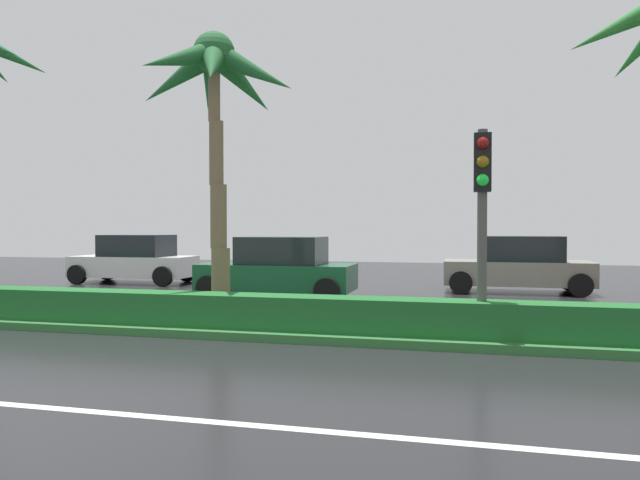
{
  "coord_description": "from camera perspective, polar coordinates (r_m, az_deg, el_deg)",
  "views": [
    {
      "loc": [
        4.82,
        -3.47,
        1.97
      ],
      "look_at": [
        1.46,
        10.15,
        1.68
      ],
      "focal_mm": 32.96,
      "sensor_mm": 36.0,
      "label": 1
    }
  ],
  "objects": [
    {
      "name": "ground_plane",
      "position": [
        13.52,
        -7.25,
        -7.41
      ],
      "size": [
        90.0,
        42.0,
        0.1
      ],
      "primitive_type": "cube",
      "color": "black"
    },
    {
      "name": "near_lane_divider_stripe",
      "position": [
        7.55,
        -27.38,
        -14.04
      ],
      "size": [
        81.0,
        0.14,
        0.01
      ],
      "primitive_type": "cube",
      "color": "white",
      "rests_on": "ground_plane"
    },
    {
      "name": "palm_tree_centre_left",
      "position": [
        13.32,
        -10.26,
        14.43
      ],
      "size": [
        3.75,
        3.67,
        6.06
      ],
      "color": "brown",
      "rests_on": "median_strip"
    },
    {
      "name": "median_strip",
      "position": [
        12.58,
        -8.9,
        -7.48
      ],
      "size": [
        85.5,
        4.0,
        0.15
      ],
      "primitive_type": "cube",
      "color": "#2D6B33",
      "rests_on": "ground_plane"
    },
    {
      "name": "car_in_traffic_third",
      "position": [
        16.45,
        -4.05,
        -2.8
      ],
      "size": [
        4.3,
        2.02,
        1.72
      ],
      "rotation": [
        0.0,
        0.0,
        3.14
      ],
      "color": "#195133",
      "rests_on": "ground_plane"
    },
    {
      "name": "traffic_signal_median_right",
      "position": [
        10.11,
        15.49,
        4.31
      ],
      "size": [
        0.28,
        0.43,
        3.45
      ],
      "color": "#4C4C47",
      "rests_on": "median_strip"
    },
    {
      "name": "car_in_traffic_second",
      "position": [
        21.94,
        -17.55,
        -1.85
      ],
      "size": [
        4.3,
        2.02,
        1.72
      ],
      "rotation": [
        0.0,
        0.0,
        3.14
      ],
      "color": "white",
      "rests_on": "ground_plane"
    },
    {
      "name": "car_in_traffic_fourth",
      "position": [
        18.87,
        18.7,
        -2.35
      ],
      "size": [
        4.3,
        2.02,
        1.72
      ],
      "rotation": [
        0.0,
        0.0,
        3.14
      ],
      "color": "gray",
      "rests_on": "ground_plane"
    },
    {
      "name": "median_hedge",
      "position": [
        11.27,
        -11.68,
        -6.59
      ],
      "size": [
        76.5,
        0.7,
        0.6
      ],
      "color": "#1E6028",
      "rests_on": "median_strip"
    }
  ]
}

